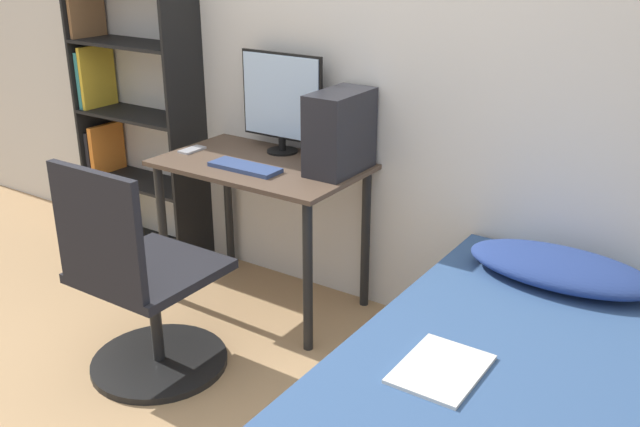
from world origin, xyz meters
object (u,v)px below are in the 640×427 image
Objects in this scene: office_chair at (142,297)px; pc_tower at (340,132)px; monitor at (281,100)px; bookshelf at (128,119)px; keyboard at (245,167)px; bed at (488,426)px.

pc_tower is (0.40, 0.89, 0.56)m from office_chair.
monitor is (0.00, 0.98, 0.64)m from office_chair.
office_chair is (1.06, -0.94, -0.40)m from bookshelf.
bookshelf reaches higher than keyboard.
keyboard is at bearing 160.49° from bed.
monitor is (1.07, 0.04, 0.24)m from bookshelf.
bookshelf is 3.27× the size of monitor.
monitor reaches higher than bed.
keyboard is (1.09, -0.28, -0.02)m from bookshelf.
bookshelf is at bearing 138.57° from office_chair.
keyboard is at bearing 87.81° from office_chair.
keyboard is at bearing -86.18° from monitor.
keyboard is (-1.43, 0.51, 0.50)m from bed.
bookshelf is 4.34× the size of pc_tower.
pc_tower is (0.38, 0.22, 0.17)m from keyboard.
bed is at bearing 6.09° from office_chair.
bookshelf is at bearing 162.73° from bed.
bed is at bearing -29.64° from monitor.
bed is 3.76× the size of monitor.
monitor reaches higher than office_chair.
pc_tower is at bearing 145.23° from bed.
bookshelf is 1.12m from keyboard.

